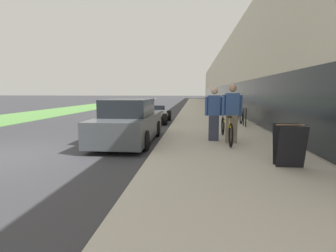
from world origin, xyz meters
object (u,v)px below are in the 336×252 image
Objects in this scene: person_bystander at (214,114)px; sandwich_board_sign at (289,145)px; person_rider at (232,114)px; vintage_roadster_curbside at (154,115)px; tandem_bicycle at (226,129)px; bike_rack_hoop at (245,115)px; cruiser_bike_nearest at (239,115)px; parked_sedan_curbside at (129,123)px.

person_bystander is 3.19m from sandwich_board_sign.
vintage_roadster_curbside is at bearing 118.59° from person_rider.
person_rider reaches higher than person_bystander.
bike_rack_hoop is (1.26, 3.64, 0.14)m from tandem_bicycle.
sandwich_board_sign is at bearing -92.24° from cruiser_bike_nearest.
parked_sedan_curbside is at bearing 144.92° from sandwich_board_sign.
parked_sedan_curbside reaches higher than sandwich_board_sign.
sandwich_board_sign is (0.84, -2.53, -0.45)m from person_rider.
person_bystander is 0.94× the size of cruiser_bike_nearest.
tandem_bicycle reaches higher than cruiser_bike_nearest.
vintage_roadster_curbside is at bearing 171.06° from cruiser_bike_nearest.
person_rider is 3.39m from parked_sedan_curbside.
person_bystander reaches higher than vintage_roadster_curbside.
person_rider is at bearing -7.04° from parked_sedan_curbside.
tandem_bicycle is at bearing 108.20° from sandwich_board_sign.
person_bystander reaches higher than parked_sedan_curbside.
bike_rack_hoop is (1.67, 3.67, -0.35)m from person_bystander.
parked_sedan_curbside reaches higher than tandem_bicycle.
person_rider reaches higher than bike_rack_hoop.
tandem_bicycle is 0.66× the size of parked_sedan_curbside.
tandem_bicycle is 1.61× the size of person_bystander.
sandwich_board_sign reaches higher than cruiser_bike_nearest.
bike_rack_hoop is at bearing 70.95° from tandem_bicycle.
tandem_bicycle reaches higher than bike_rack_hoop.
person_bystander is at bearing -114.45° from bike_rack_hoop.
sandwich_board_sign is 0.23× the size of vintage_roadster_curbside.
person_bystander is at bearing -64.05° from vintage_roadster_curbside.
tandem_bicycle is at bearing -60.73° from vintage_roadster_curbside.
cruiser_bike_nearest is at bearing 76.16° from tandem_bicycle.
cruiser_bike_nearest is (1.68, 5.16, -0.50)m from person_bystander.
person_rider is 4.18m from bike_rack_hoop.
vintage_roadster_curbside is (-4.53, 2.20, -0.25)m from bike_rack_hoop.
bike_rack_hoop reaches higher than vintage_roadster_curbside.
sandwich_board_sign is 5.11m from parked_sedan_curbside.
cruiser_bike_nearest is 0.47× the size of vintage_roadster_curbside.
vintage_roadster_curbside is at bearing 115.95° from person_bystander.
person_rider reaches higher than vintage_roadster_curbside.
sandwich_board_sign is 9.70m from vintage_roadster_curbside.
person_rider is 0.61m from person_bystander.
person_rider is 0.98× the size of cruiser_bike_nearest.
sandwich_board_sign is (-0.31, -6.52, -0.06)m from bike_rack_hoop.
tandem_bicycle is at bearing -103.84° from cruiser_bike_nearest.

